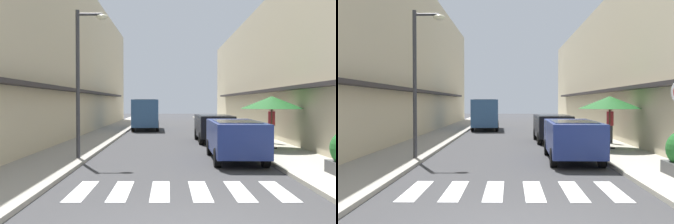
% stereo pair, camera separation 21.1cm
% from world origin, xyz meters
% --- Properties ---
extents(ground_plane, '(97.97, 97.97, 0.00)m').
position_xyz_m(ground_plane, '(0.00, 17.81, 0.00)').
color(ground_plane, '#38383A').
extents(sidewalk_left, '(2.38, 62.35, 0.12)m').
position_xyz_m(sidewalk_left, '(-4.41, 17.81, 0.06)').
color(sidewalk_left, '#9E998E').
rests_on(sidewalk_left, ground_plane).
extents(sidewalk_right, '(2.38, 62.35, 0.12)m').
position_xyz_m(sidewalk_right, '(4.41, 17.81, 0.06)').
color(sidewalk_right, '#ADA899').
rests_on(sidewalk_right, ground_plane).
extents(building_row_left, '(5.50, 42.08, 9.86)m').
position_xyz_m(building_row_left, '(-8.10, 19.04, 4.93)').
color(building_row_left, beige).
rests_on(building_row_left, ground_plane).
extents(building_row_right, '(5.50, 42.08, 8.39)m').
position_xyz_m(building_row_right, '(8.10, 19.04, 4.19)').
color(building_row_right, beige).
rests_on(building_row_right, ground_plane).
extents(crosswalk, '(5.20, 2.20, 0.01)m').
position_xyz_m(crosswalk, '(-0.00, 3.46, 0.01)').
color(crosswalk, silver).
rests_on(crosswalk, ground_plane).
extents(parked_car_near, '(1.90, 4.51, 1.47)m').
position_xyz_m(parked_car_near, '(2.17, 8.28, 0.92)').
color(parked_car_near, navy).
rests_on(parked_car_near, ground_plane).
extents(parked_car_mid, '(1.85, 3.94, 1.47)m').
position_xyz_m(parked_car_mid, '(2.17, 14.92, 0.92)').
color(parked_car_mid, black).
rests_on(parked_car_mid, ground_plane).
extents(delivery_van, '(2.12, 5.45, 2.37)m').
position_xyz_m(delivery_van, '(-2.02, 24.13, 1.41)').
color(delivery_van, '#33598C').
rests_on(delivery_van, ground_plane).
extents(street_lamp, '(1.19, 0.28, 5.36)m').
position_xyz_m(street_lamp, '(-3.38, 8.19, 3.40)').
color(street_lamp, '#38383D').
rests_on(street_lamp, sidewalk_left).
extents(cafe_umbrella, '(2.72, 2.72, 2.30)m').
position_xyz_m(cafe_umbrella, '(4.26, 11.04, 2.14)').
color(cafe_umbrella, '#262626').
rests_on(cafe_umbrella, sidewalk_right).
extents(pedestrian_walking_near, '(0.34, 0.34, 1.81)m').
position_xyz_m(pedestrian_walking_near, '(4.83, 13.18, 1.08)').
color(pedestrian_walking_near, '#282B33').
rests_on(pedestrian_walking_near, sidewalk_right).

